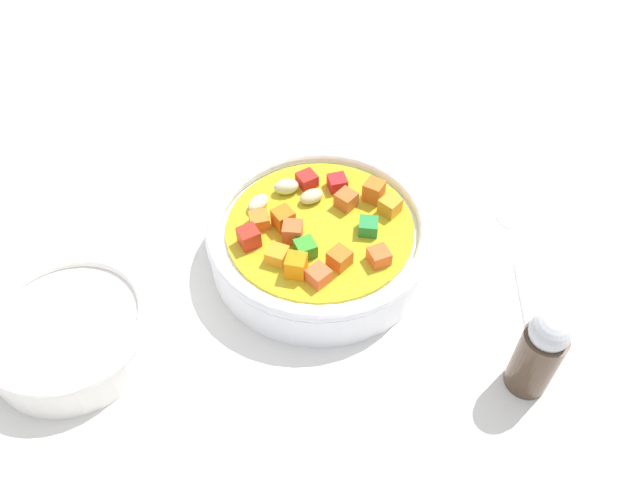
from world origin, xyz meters
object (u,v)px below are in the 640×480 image
soup_bowl_main (320,237)px  pepper_shaker (539,353)px  side_bowl_small (70,331)px  spoon (514,246)px

soup_bowl_main → pepper_shaker: bearing=-127.4°
side_bowl_small → pepper_shaker: (-2.69, -36.70, 2.27)cm
soup_bowl_main → side_bowl_small: (-10.04, 20.07, -0.61)cm
pepper_shaker → soup_bowl_main: bearing=52.6°
spoon → side_bowl_small: (-11.31, 38.46, 1.69)cm
soup_bowl_main → pepper_shaker: (-12.72, -16.63, 1.66)cm
side_bowl_small → pepper_shaker: size_ratio=1.56×
spoon → side_bowl_small: bearing=109.3°
soup_bowl_main → side_bowl_small: size_ratio=1.50×
side_bowl_small → pepper_shaker: bearing=-94.2°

